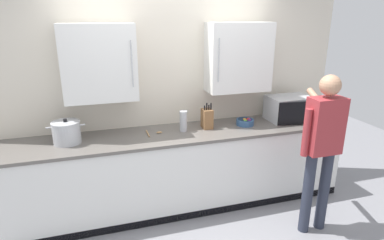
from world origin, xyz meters
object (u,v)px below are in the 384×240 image
Objects in this scene: stock_pot at (67,132)px; thermos_flask at (183,121)px; microwave_oven at (288,109)px; knife_block at (207,118)px; wooden_spoon at (154,133)px; person_figure at (322,142)px; fruit_bowl at (245,122)px.

stock_pot is 1.25m from thermos_flask.
knife_block is at bearing 179.25° from microwave_oven.
person_figure is at bearing -30.30° from wooden_spoon.
microwave_oven is 2.68× the size of wooden_spoon.
person_figure is at bearing -36.57° from thermos_flask.
wooden_spoon is (-1.70, 0.00, -0.14)m from microwave_oven.
fruit_bowl is 0.13× the size of person_figure.
person_figure reaches higher than microwave_oven.
knife_block reaches higher than stock_pot.
stock_pot is 2.59m from person_figure.
thermos_flask is (-0.77, 0.01, 0.08)m from fruit_bowl.
microwave_oven is at bearing -0.75° from knife_block.
microwave_oven reaches higher than wooden_spoon.
person_figure is at bearing -19.95° from stock_pot.
stock_pot is at bearing -179.87° from microwave_oven.
knife_block is at bearing 4.65° from thermos_flask.
microwave_oven is at bearing 1.86° from fruit_bowl.
fruit_bowl is 0.96m from person_figure.
person_figure is at bearing -101.22° from microwave_oven.
knife_block reaches higher than microwave_oven.
wooden_spoon is 0.93× the size of fruit_bowl.
fruit_bowl is (2.02, -0.01, -0.07)m from stock_pot.
wooden_spoon is at bearing -178.90° from knife_block.
fruit_bowl is at bearing -0.38° from stock_pot.
microwave_oven is 0.91m from person_figure.
person_figure reaches higher than thermos_flask.
microwave_oven is 2.50× the size of fruit_bowl.
thermos_flask is 0.14× the size of person_figure.
person_figure is (2.43, -0.88, -0.05)m from stock_pot.
stock_pot is (-2.61, -0.01, -0.03)m from microwave_oven.
knife_block is at bearing 176.04° from fruit_bowl.
wooden_spoon is 0.36m from thermos_flask.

